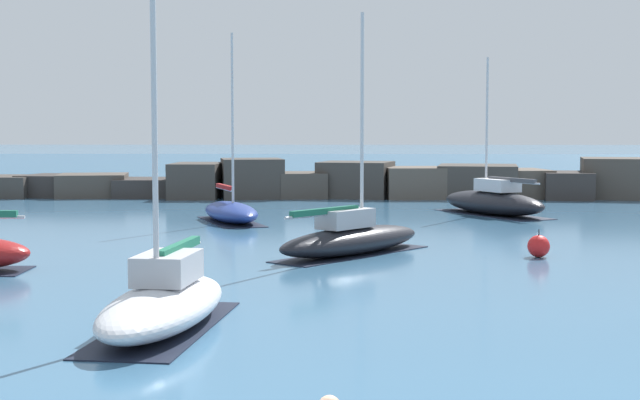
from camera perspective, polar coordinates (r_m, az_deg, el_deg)
name	(u,v)px	position (r m, az deg, el deg)	size (l,w,h in m)	color
open_sea_beyond	(341,164)	(117.96, 1.35, 2.29)	(400.00, 116.00, 0.01)	#2D5B7F
breakwater_jetty	(371,182)	(57.96, 3.30, 1.14)	(60.29, 6.40, 2.58)	#423D38
sailboat_moored_0	(351,238)	(30.92, 2.01, -2.42)	(5.87, 6.65, 8.37)	black
sailboat_moored_1	(231,211)	(42.31, -5.73, -0.72)	(4.19, 6.53, 8.82)	navy
sailboat_moored_6	(493,201)	(46.70, 11.01, -0.08)	(5.72, 7.80, 8.10)	black
sailboat_moored_8	(164,302)	(19.68, -9.94, -6.42)	(2.64, 6.33, 7.15)	white
mooring_buoy_orange_near	(539,246)	(31.14, 13.82, -2.89)	(0.75, 0.75, 0.95)	red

